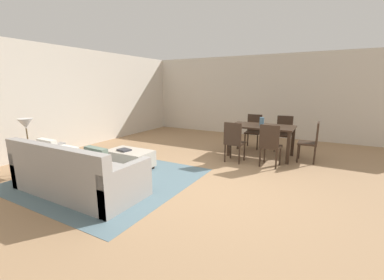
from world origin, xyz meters
TOP-DOWN VIEW (x-y plane):
  - ground_plane at (0.00, 0.00)m, footprint 10.80×10.80m
  - wall_back at (0.00, 5.00)m, footprint 9.00×0.12m
  - wall_left at (-4.50, 0.50)m, footprint 0.12×11.00m
  - area_rug at (-1.84, -0.52)m, footprint 3.00×2.80m
  - couch at (-1.80, -1.21)m, footprint 2.23×0.95m
  - ottoman_table at (-1.88, 0.12)m, footprint 0.95×0.55m
  - side_table at (-3.22, -1.13)m, footprint 0.40×0.40m
  - table_lamp at (-3.22, -1.13)m, footprint 0.26×0.26m
  - dining_table at (0.26, 2.42)m, footprint 1.50×0.87m
  - dining_chair_near_left at (-0.14, 1.59)m, footprint 0.41×0.41m
  - dining_chair_near_right at (0.64, 1.64)m, footprint 0.42×0.42m
  - dining_chair_far_left at (-0.14, 3.21)m, footprint 0.42×0.42m
  - dining_chair_far_right at (0.65, 3.26)m, footprint 0.41×0.41m
  - dining_chair_head_east at (1.39, 2.45)m, footprint 0.41×0.41m
  - vase_centerpiece at (0.26, 2.42)m, footprint 0.11×0.11m
  - book_on_ottoman at (-1.97, 0.06)m, footprint 0.29×0.25m

SIDE VIEW (x-z plane):
  - ground_plane at x=0.00m, z-range 0.00..0.00m
  - area_rug at x=-1.84m, z-range 0.00..0.01m
  - ottoman_table at x=-1.88m, z-range 0.03..0.42m
  - couch at x=-1.80m, z-range -0.14..0.72m
  - book_on_ottoman at x=-1.97m, z-range 0.39..0.42m
  - side_table at x=-3.22m, z-range 0.17..0.76m
  - dining_chair_near_left at x=-0.14m, z-range 0.06..0.98m
  - dining_chair_near_right at x=0.64m, z-range 0.06..0.98m
  - dining_chair_far_left at x=-0.14m, z-range 0.06..0.98m
  - dining_chair_far_right at x=0.65m, z-range 0.06..0.98m
  - dining_chair_head_east at x=1.39m, z-range 0.06..0.98m
  - dining_table at x=0.26m, z-range 0.28..1.04m
  - vase_centerpiece at x=0.26m, z-range 0.76..0.96m
  - table_lamp at x=-3.22m, z-range 0.74..1.26m
  - wall_back at x=0.00m, z-range 0.00..2.70m
  - wall_left at x=-4.50m, z-range 0.00..2.70m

